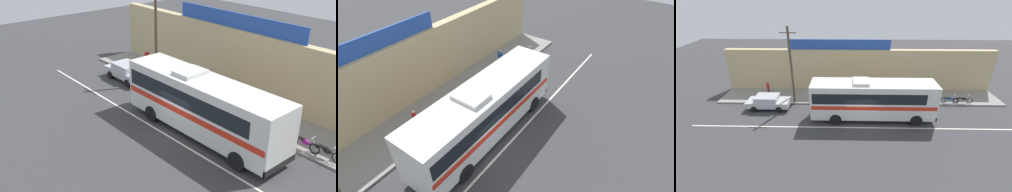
# 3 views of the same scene
# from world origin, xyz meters

# --- Properties ---
(ground_plane) EXTENTS (70.00, 70.00, 0.00)m
(ground_plane) POSITION_xyz_m (0.00, 0.00, 0.00)
(ground_plane) COLOR #3A3A3D
(sidewalk_slab) EXTENTS (30.00, 3.60, 0.14)m
(sidewalk_slab) POSITION_xyz_m (0.00, 5.20, 0.07)
(sidewalk_slab) COLOR gray
(sidewalk_slab) RESTS_ON ground_plane
(storefront_facade) EXTENTS (30.00, 0.70, 4.80)m
(storefront_facade) POSITION_xyz_m (0.00, 7.35, 2.40)
(storefront_facade) COLOR tan
(storefront_facade) RESTS_ON ground_plane
(storefront_billboard) EXTENTS (11.28, 0.12, 1.10)m
(storefront_billboard) POSITION_xyz_m (-2.26, 7.35, 5.35)
(storefront_billboard) COLOR #234CAD
(storefront_billboard) RESTS_ON storefront_facade
(road_center_stripe) EXTENTS (30.00, 0.14, 0.01)m
(road_center_stripe) POSITION_xyz_m (0.00, -0.80, 0.00)
(road_center_stripe) COLOR silver
(road_center_stripe) RESTS_ON ground_plane
(intercity_bus) EXTENTS (11.04, 2.68, 3.78)m
(intercity_bus) POSITION_xyz_m (0.94, 0.88, 2.07)
(intercity_bus) COLOR silver
(intercity_bus) RESTS_ON ground_plane
(parked_car) EXTENTS (4.20, 1.91, 1.37)m
(parked_car) POSITION_xyz_m (-9.19, 2.56, 0.74)
(parked_car) COLOR #B7BABF
(parked_car) RESTS_ON ground_plane
(utility_pole) EXTENTS (1.60, 0.22, 7.74)m
(utility_pole) POSITION_xyz_m (-6.80, 3.66, 4.14)
(utility_pole) COLOR brown
(utility_pole) RESTS_ON sidewalk_slab
(motorcycle_orange) EXTENTS (1.85, 0.56, 0.94)m
(motorcycle_orange) POSITION_xyz_m (9.28, 3.83, 0.57)
(motorcycle_orange) COLOR black
(motorcycle_orange) RESTS_ON sidewalk_slab
(motorcycle_green) EXTENTS (1.96, 0.56, 0.94)m
(motorcycle_green) POSITION_xyz_m (10.65, 3.80, 0.57)
(motorcycle_green) COLOR black
(motorcycle_green) RESTS_ON sidewalk_slab
(motorcycle_blue) EXTENTS (1.92, 0.56, 0.94)m
(motorcycle_blue) POSITION_xyz_m (5.97, 3.85, 0.57)
(motorcycle_blue) COLOR black
(motorcycle_blue) RESTS_ON sidewalk_slab
(motorcycle_black) EXTENTS (1.91, 0.56, 0.94)m
(motorcycle_black) POSITION_xyz_m (7.23, 3.92, 0.57)
(motorcycle_black) COLOR black
(motorcycle_black) RESTS_ON sidewalk_slab
(pedestrian_near_shop) EXTENTS (0.30, 0.48, 1.57)m
(pedestrian_near_shop) POSITION_xyz_m (8.05, 4.91, 1.04)
(pedestrian_near_shop) COLOR navy
(pedestrian_near_shop) RESTS_ON sidewalk_slab
(pedestrian_by_curb) EXTENTS (0.30, 0.48, 1.68)m
(pedestrian_by_curb) POSITION_xyz_m (-10.00, 5.17, 1.12)
(pedestrian_by_curb) COLOR black
(pedestrian_by_curb) RESTS_ON sidewalk_slab
(pedestrian_far_left) EXTENTS (0.30, 0.48, 1.58)m
(pedestrian_far_left) POSITION_xyz_m (-1.36, 4.61, 1.05)
(pedestrian_far_left) COLOR brown
(pedestrian_far_left) RESTS_ON sidewalk_slab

